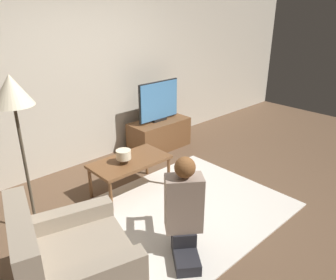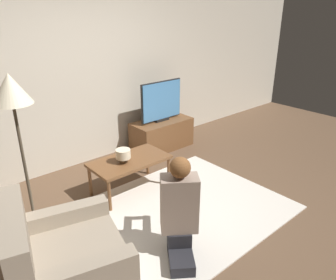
# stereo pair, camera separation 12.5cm
# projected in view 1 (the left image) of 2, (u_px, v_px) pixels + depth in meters

# --- Properties ---
(ground_plane) EXTENTS (10.00, 10.00, 0.00)m
(ground_plane) POSITION_uv_depth(u_px,v_px,m) (171.00, 218.00, 3.67)
(ground_plane) COLOR brown
(wall_back) EXTENTS (10.00, 0.06, 2.60)m
(wall_back) POSITION_uv_depth(u_px,v_px,m) (74.00, 76.00, 4.48)
(wall_back) COLOR beige
(wall_back) RESTS_ON ground_plane
(rug) EXTENTS (2.71, 1.84, 0.02)m
(rug) POSITION_uv_depth(u_px,v_px,m) (171.00, 217.00, 3.67)
(rug) COLOR silver
(rug) RESTS_ON ground_plane
(tv_stand) EXTENTS (0.99, 0.48, 0.47)m
(tv_stand) POSITION_uv_depth(u_px,v_px,m) (159.00, 134.00, 5.38)
(tv_stand) COLOR brown
(tv_stand) RESTS_ON ground_plane
(tv) EXTENTS (0.78, 0.08, 0.64)m
(tv) POSITION_uv_depth(u_px,v_px,m) (159.00, 101.00, 5.16)
(tv) COLOR black
(tv) RESTS_ON tv_stand
(coffee_table) EXTENTS (0.97, 0.53, 0.44)m
(coffee_table) POSITION_uv_depth(u_px,v_px,m) (130.00, 163.00, 4.04)
(coffee_table) COLOR brown
(coffee_table) RESTS_ON ground_plane
(floor_lamp) EXTENTS (0.37, 0.37, 1.65)m
(floor_lamp) POSITION_uv_depth(u_px,v_px,m) (13.00, 102.00, 2.94)
(floor_lamp) COLOR #4C4233
(floor_lamp) RESTS_ON ground_plane
(armchair) EXTENTS (1.04, 1.07, 0.88)m
(armchair) POSITION_uv_depth(u_px,v_px,m) (73.00, 269.00, 2.57)
(armchair) COLOR gray
(armchair) RESTS_ON ground_plane
(person_kneeling) EXTENTS (0.65, 0.76, 0.99)m
(person_kneeling) POSITION_uv_depth(u_px,v_px,m) (184.00, 207.00, 2.97)
(person_kneeling) COLOR #232328
(person_kneeling) RESTS_ON rug
(table_lamp) EXTENTS (0.18, 0.18, 0.17)m
(table_lamp) POSITION_uv_depth(u_px,v_px,m) (124.00, 155.00, 3.91)
(table_lamp) COLOR #4C3823
(table_lamp) RESTS_ON coffee_table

